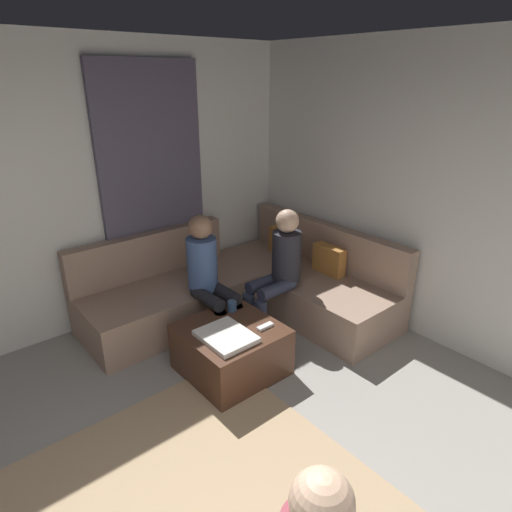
# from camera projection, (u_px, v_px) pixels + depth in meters

# --- Properties ---
(wall_left) EXTENTS (0.12, 6.00, 2.70)m
(wall_left) POSITION_uv_depth(u_px,v_px,m) (8.00, 203.00, 3.68)
(wall_left) COLOR silver
(wall_left) RESTS_ON ground_plane
(curtain_panel) EXTENTS (0.06, 1.10, 2.50)m
(curtain_panel) POSITION_uv_depth(u_px,v_px,m) (154.00, 192.00, 4.42)
(curtain_panel) COLOR #595166
(curtain_panel) RESTS_ON ground_plane
(sectional_couch) EXTENTS (2.10, 2.55, 0.87)m
(sectional_couch) POSITION_uv_depth(u_px,v_px,m) (247.00, 287.00, 4.60)
(sectional_couch) COLOR #9E7F6B
(sectional_couch) RESTS_ON ground_plane
(ottoman) EXTENTS (0.76, 0.76, 0.42)m
(ottoman) POSITION_uv_depth(u_px,v_px,m) (231.00, 349.00, 3.68)
(ottoman) COLOR #4C2D1E
(ottoman) RESTS_ON ground_plane
(folded_blanket) EXTENTS (0.44, 0.36, 0.04)m
(folded_blanket) POSITION_uv_depth(u_px,v_px,m) (226.00, 336.00, 3.45)
(folded_blanket) COLOR white
(folded_blanket) RESTS_ON ottoman
(coffee_mug) EXTENTS (0.08, 0.08, 0.10)m
(coffee_mug) POSITION_uv_depth(u_px,v_px,m) (232.00, 306.00, 3.85)
(coffee_mug) COLOR #334C72
(coffee_mug) RESTS_ON ottoman
(game_remote) EXTENTS (0.05, 0.15, 0.02)m
(game_remote) POSITION_uv_depth(u_px,v_px,m) (265.00, 326.00, 3.60)
(game_remote) COLOR white
(game_remote) RESTS_ON ottoman
(person_on_couch_back) EXTENTS (0.30, 0.60, 1.20)m
(person_on_couch_back) POSITION_uv_depth(u_px,v_px,m) (279.00, 266.00, 4.18)
(person_on_couch_back) COLOR #2D3347
(person_on_couch_back) RESTS_ON ground_plane
(person_on_couch_side) EXTENTS (0.60, 0.30, 1.20)m
(person_on_couch_side) POSITION_uv_depth(u_px,v_px,m) (208.00, 274.00, 4.01)
(person_on_couch_side) COLOR black
(person_on_couch_side) RESTS_ON ground_plane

